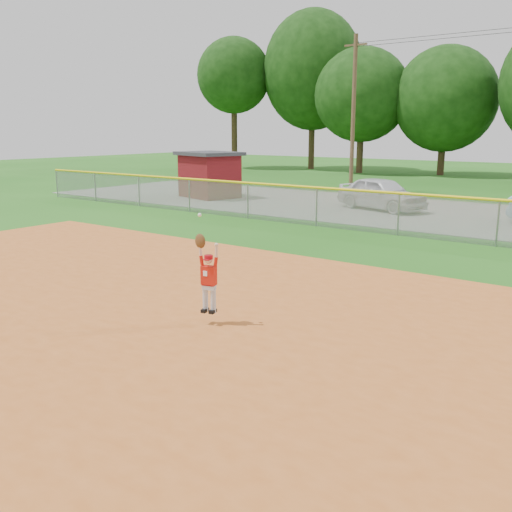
{
  "coord_description": "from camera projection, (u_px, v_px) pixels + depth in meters",
  "views": [
    {
      "loc": [
        7.75,
        -9.02,
        3.68
      ],
      "look_at": [
        0.88,
        0.32,
        1.1
      ],
      "focal_mm": 40.0,
      "sensor_mm": 36.0,
      "label": 1
    }
  ],
  "objects": [
    {
      "name": "car_white_a",
      "position": [
        382.0,
        193.0,
        26.37
      ],
      "size": [
        4.75,
        3.0,
        1.51
      ],
      "primitive_type": "imported",
      "rotation": [
        0.0,
        0.0,
        1.27
      ],
      "color": "silver",
      "rests_on": "parking_strip"
    },
    {
      "name": "ground",
      "position": [
        215.0,
        303.0,
        12.38
      ],
      "size": [
        120.0,
        120.0,
        0.0
      ],
      "primitive_type": "plane",
      "color": "#1E5714",
      "rests_on": "ground"
    },
    {
      "name": "ballplayer",
      "position": [
        208.0,
        274.0,
        10.73
      ],
      "size": [
        0.5,
        0.26,
        1.9
      ],
      "color": "silver",
      "rests_on": "ground"
    },
    {
      "name": "outfield_fence",
      "position": [
        399.0,
        211.0,
        20.05
      ],
      "size": [
        40.06,
        0.1,
        1.55
      ],
      "color": "gray",
      "rests_on": "ground"
    },
    {
      "name": "clay_infield",
      "position": [
        104.0,
        342.0,
        10.01
      ],
      "size": [
        24.0,
        16.0,
        0.04
      ],
      "primitive_type": "cube",
      "color": "#B0571F",
      "rests_on": "ground"
    },
    {
      "name": "parking_strip",
      "position": [
        452.0,
        215.0,
        24.95
      ],
      "size": [
        44.0,
        10.0,
        0.03
      ],
      "primitive_type": "cube",
      "color": "gray",
      "rests_on": "ground"
    },
    {
      "name": "utility_shed",
      "position": [
        209.0,
        174.0,
        31.2
      ],
      "size": [
        3.9,
        3.39,
        2.5
      ],
      "color": "#580C0F",
      "rests_on": "ground"
    }
  ]
}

